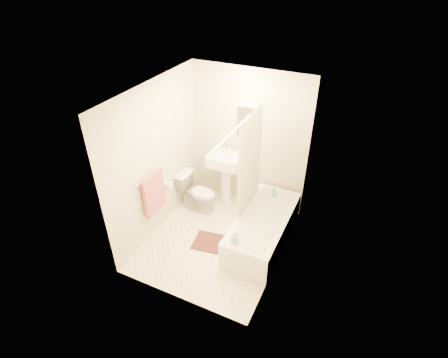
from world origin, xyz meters
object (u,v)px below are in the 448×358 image
at_px(bathtub, 263,228).
at_px(soap_bottle, 235,237).
at_px(bath_mat, 212,243).
at_px(sink, 226,177).
at_px(toilet, 198,193).

height_order(bathtub, soap_bottle, soap_bottle).
bearing_deg(bath_mat, soap_bottle, -28.80).
height_order(sink, soap_bottle, sink).
distance_m(toilet, sink, 0.55).
xyz_separation_m(sink, soap_bottle, (0.76, -1.33, 0.03)).
bearing_deg(bathtub, sink, 145.29).
relative_size(toilet, soap_bottle, 3.39).
distance_m(toilet, bath_mat, 0.97).
bearing_deg(soap_bottle, sink, 119.70).
distance_m(sink, bathtub, 1.18).
distance_m(sink, soap_bottle, 1.53).
relative_size(sink, bathtub, 0.65).
height_order(toilet, bath_mat, toilet).
relative_size(toilet, sink, 0.62).
xyz_separation_m(toilet, bath_mat, (0.61, -0.68, -0.32)).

